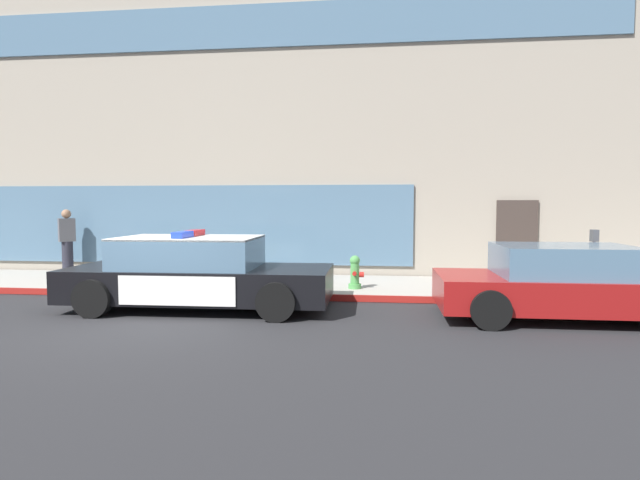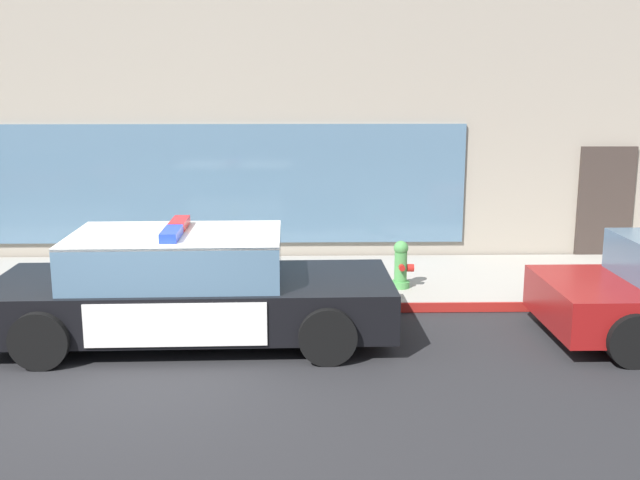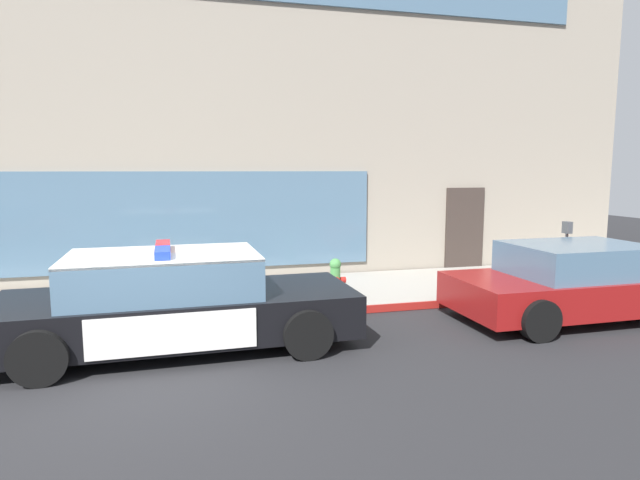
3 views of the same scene
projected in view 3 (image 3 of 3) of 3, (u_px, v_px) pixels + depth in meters
name	position (u px, v px, depth m)	size (l,w,h in m)	color
ground	(129.00, 387.00, 6.26)	(48.00, 48.00, 0.00)	#262628
sidewalk	(147.00, 303.00, 9.93)	(48.00, 2.95, 0.15)	#A39E93
curb_red_paint	(142.00, 325.00, 8.50)	(28.80, 0.04, 0.14)	maroon
storefront_building	(188.00, 100.00, 15.72)	(21.34, 9.84, 9.18)	gray
police_cruiser	(175.00, 302.00, 7.54)	(5.00, 2.16, 1.49)	black
fire_hydrant	(336.00, 278.00, 10.08)	(0.34, 0.39, 0.73)	#4C994C
car_down_street	(576.00, 282.00, 9.09)	(4.28, 2.08, 1.29)	maroon
parking_meter	(566.00, 242.00, 10.87)	(0.12, 0.18, 1.34)	slate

